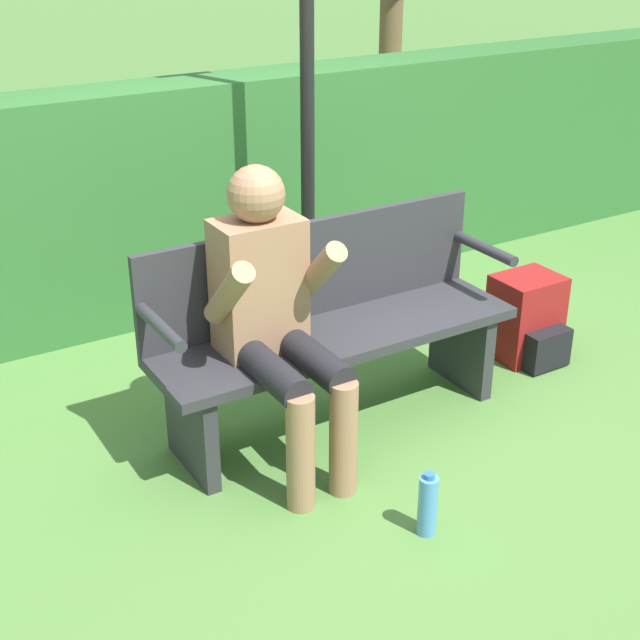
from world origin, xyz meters
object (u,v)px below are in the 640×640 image
Objects in this scene: person_seated at (274,309)px; signpost at (307,21)px; backpack at (527,320)px; water_bottle at (428,505)px; park_bench at (330,325)px.

person_seated is 1.52m from signpost.
water_bottle is at bearing -146.20° from backpack.
signpost is (-0.77, 0.85, 1.39)m from backpack.
person_seated is at bearing 106.50° from water_bottle.
person_seated is 0.94m from water_bottle.
water_bottle is at bearing -106.63° from signpost.
person_seated is 4.66× the size of water_bottle.
park_bench reaches higher than water_bottle.
park_bench is 3.78× the size of backpack.
person_seated is 2.82× the size of backpack.
person_seated is at bearing -157.97° from park_bench.
person_seated reaches higher than park_bench.
water_bottle is 2.31m from signpost.
signpost reaches higher than water_bottle.
park_bench is 6.24× the size of water_bottle.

